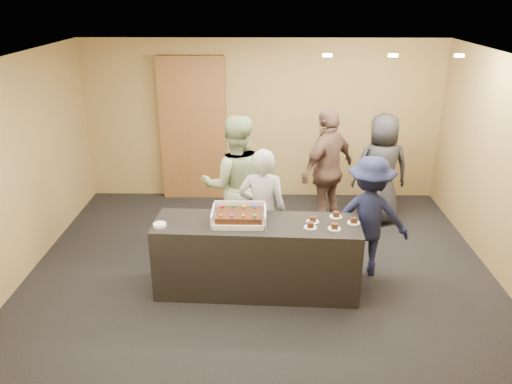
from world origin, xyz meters
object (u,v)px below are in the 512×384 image
at_px(cake_box, 239,218).
at_px(sheet_cake, 239,215).
at_px(person_brown_extra, 328,170).
at_px(person_dark_suit, 381,169).
at_px(storage_cabinet, 193,129).
at_px(plate_stack, 160,225).
at_px(person_sage_man, 236,185).
at_px(person_server_grey, 262,212).
at_px(serving_counter, 257,257).
at_px(person_navy_man, 369,216).

distance_m(cake_box, sheet_cake, 0.06).
xyz_separation_m(person_brown_extra, person_dark_suit, (0.84, 0.22, -0.07)).
relative_size(storage_cabinet, cake_box, 3.90).
relative_size(cake_box, plate_stack, 4.15).
relative_size(storage_cabinet, person_sage_man, 1.27).
bearing_deg(storage_cabinet, person_server_grey, -64.53).
relative_size(serving_counter, person_brown_extra, 1.29).
distance_m(serving_counter, storage_cabinet, 3.25).
relative_size(serving_counter, person_dark_suit, 1.39).
bearing_deg(sheet_cake, serving_counter, -0.00).
bearing_deg(person_sage_man, cake_box, 88.57).
relative_size(cake_box, person_navy_man, 0.40).
bearing_deg(person_server_grey, storage_cabinet, -58.94).
xyz_separation_m(plate_stack, person_server_grey, (1.17, 0.56, -0.09)).
height_order(person_server_grey, person_dark_suit, person_dark_suit).
bearing_deg(storage_cabinet, serving_counter, -69.07).
relative_size(person_server_grey, person_sage_man, 0.86).
relative_size(plate_stack, person_navy_man, 0.10).
distance_m(storage_cabinet, person_brown_extra, 2.47).
height_order(sheet_cake, person_brown_extra, person_brown_extra).
height_order(person_navy_man, person_dark_suit, person_dark_suit).
xyz_separation_m(serving_counter, storage_cabinet, (-1.13, 2.95, 0.77)).
bearing_deg(plate_stack, person_dark_suit, 35.21).
xyz_separation_m(storage_cabinet, person_brown_extra, (2.15, -1.18, -0.29)).
bearing_deg(person_navy_man, plate_stack, 21.86).
xyz_separation_m(sheet_cake, plate_stack, (-0.90, -0.11, -0.08)).
height_order(plate_stack, person_server_grey, person_server_grey).
bearing_deg(person_brown_extra, cake_box, 9.82).
xyz_separation_m(sheet_cake, person_sage_man, (-0.10, 1.05, -0.04)).
bearing_deg(person_server_grey, cake_box, 63.35).
xyz_separation_m(person_server_grey, person_brown_extra, (0.96, 1.32, 0.10)).
relative_size(storage_cabinet, plate_stack, 16.19).
height_order(cake_box, person_dark_suit, person_dark_suit).
xyz_separation_m(person_navy_man, person_brown_extra, (-0.37, 1.32, 0.15)).
xyz_separation_m(serving_counter, plate_stack, (-1.11, -0.11, 0.47)).
bearing_deg(sheet_cake, cake_box, 89.16).
bearing_deg(person_brown_extra, person_server_grey, 8.91).
relative_size(serving_counter, storage_cabinet, 0.99).
bearing_deg(sheet_cake, person_navy_man, 15.71).
distance_m(plate_stack, person_dark_suit, 3.65).
relative_size(person_sage_man, person_dark_suit, 1.11).
distance_m(serving_counter, person_dark_suit, 2.76).
distance_m(serving_counter, person_navy_man, 1.50).
height_order(serving_counter, person_sage_man, person_sage_man).
xyz_separation_m(serving_counter, person_server_grey, (0.06, 0.45, 0.38)).
bearing_deg(person_navy_man, storage_cabinet, -35.62).
relative_size(person_brown_extra, person_dark_suit, 1.08).
bearing_deg(serving_counter, cake_box, 176.16).
bearing_deg(person_brown_extra, person_sage_man, -16.61).
distance_m(serving_counter, sheet_cake, 0.59).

